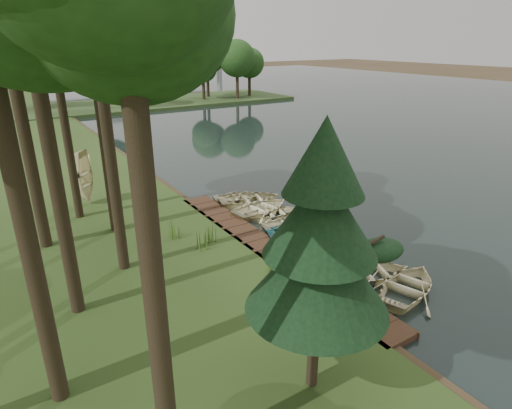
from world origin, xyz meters
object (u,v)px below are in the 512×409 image
boardwalk (267,250)px  rowboat_0 (409,284)px  rowboat_2 (351,257)px  stored_rowboat (88,199)px  pine_tree (320,238)px  rowboat_1 (372,271)px

boardwalk → rowboat_0: (2.79, -5.93, 0.28)m
boardwalk → rowboat_2: 3.91m
rowboat_2 → stored_rowboat: stored_rowboat is taller
rowboat_0 → pine_tree: size_ratio=0.48×
rowboat_0 → pine_tree: pine_tree is taller
rowboat_0 → rowboat_1: rowboat_0 is taller
stored_rowboat → rowboat_0: bearing=-113.1°
boardwalk → rowboat_0: rowboat_0 is taller
rowboat_2 → stored_rowboat: bearing=31.9°
boardwalk → pine_tree: 9.83m
boardwalk → pine_tree: bearing=-115.6°
stored_rowboat → rowboat_2: bearing=-109.3°
rowboat_1 → pine_tree: (-6.09, -3.40, 4.49)m
rowboat_1 → pine_tree: bearing=139.5°
rowboat_0 → rowboat_2: size_ratio=0.97×
rowboat_0 → stored_rowboat: stored_rowboat is taller
boardwalk → rowboat_1: (2.38, -4.36, 0.25)m
rowboat_1 → pine_tree: size_ratio=0.44×
boardwalk → pine_tree: pine_tree is taller
rowboat_0 → pine_tree: (-6.50, -1.84, 4.47)m
rowboat_0 → rowboat_1: size_ratio=1.07×
boardwalk → rowboat_1: rowboat_1 is taller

